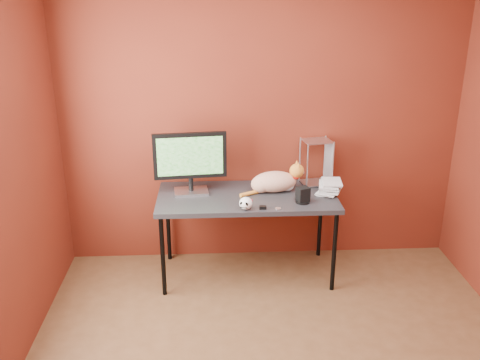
{
  "coord_description": "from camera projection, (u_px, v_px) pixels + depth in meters",
  "views": [
    {
      "loc": [
        -0.43,
        -2.77,
        2.47
      ],
      "look_at": [
        -0.22,
        1.15,
        0.97
      ],
      "focal_mm": 40.0,
      "sensor_mm": 36.0,
      "label": 1
    }
  ],
  "objects": [
    {
      "name": "washer",
      "position": [
        278.0,
        208.0,
        4.23
      ],
      "size": [
        0.05,
        0.05,
        0.0
      ],
      "primitive_type": "cylinder",
      "color": "#BABABF",
      "rests_on": "desk"
    },
    {
      "name": "speaker",
      "position": [
        303.0,
        196.0,
        4.32
      ],
      "size": [
        0.12,
        0.12,
        0.13
      ],
      "rotation": [
        0.0,
        0.0,
        0.37
      ],
      "color": "black",
      "rests_on": "desk"
    },
    {
      "name": "pocket_knife",
      "position": [
        247.0,
        201.0,
        4.36
      ],
      "size": [
        0.09,
        0.03,
        0.02
      ],
      "primitive_type": "cube",
      "rotation": [
        0.0,
        0.0,
        0.06
      ],
      "color": "#A40C22",
      "rests_on": "desk"
    },
    {
      "name": "skull_mug",
      "position": [
        246.0,
        203.0,
        4.19
      ],
      "size": [
        0.11,
        0.11,
        0.1
      ],
      "rotation": [
        0.0,
        0.0,
        -0.39
      ],
      "color": "white",
      "rests_on": "desk"
    },
    {
      "name": "room",
      "position": [
        291.0,
        173.0,
        2.97
      ],
      "size": [
        3.52,
        3.52,
        2.61
      ],
      "color": "#51331B",
      "rests_on": "ground"
    },
    {
      "name": "black_gadget",
      "position": [
        263.0,
        208.0,
        4.22
      ],
      "size": [
        0.06,
        0.04,
        0.03
      ],
      "primitive_type": "cube",
      "rotation": [
        0.0,
        0.0,
        -0.04
      ],
      "color": "black",
      "rests_on": "desk"
    },
    {
      "name": "book_stack",
      "position": [
        323.0,
        129.0,
        4.38
      ],
      "size": [
        0.25,
        0.27,
        1.1
      ],
      "rotation": [
        0.0,
        0.0,
        -0.31
      ],
      "color": "beige",
      "rests_on": "desk"
    },
    {
      "name": "wire_rack",
      "position": [
        316.0,
        162.0,
        4.67
      ],
      "size": [
        0.27,
        0.23,
        0.41
      ],
      "rotation": [
        0.0,
        0.0,
        0.18
      ],
      "color": "#BABABF",
      "rests_on": "desk"
    },
    {
      "name": "desk",
      "position": [
        247.0,
        201.0,
        4.5
      ],
      "size": [
        1.5,
        0.7,
        0.75
      ],
      "color": "black",
      "rests_on": "ground"
    },
    {
      "name": "monitor",
      "position": [
        190.0,
        160.0,
        4.44
      ],
      "size": [
        0.61,
        0.22,
        0.53
      ],
      "rotation": [
        0.0,
        0.0,
        0.1
      ],
      "color": "#BABABF",
      "rests_on": "desk"
    },
    {
      "name": "cat",
      "position": [
        275.0,
        181.0,
        4.54
      ],
      "size": [
        0.55,
        0.25,
        0.27
      ],
      "rotation": [
        0.0,
        0.0,
        0.07
      ],
      "color": "#C45A29",
      "rests_on": "desk"
    }
  ]
}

